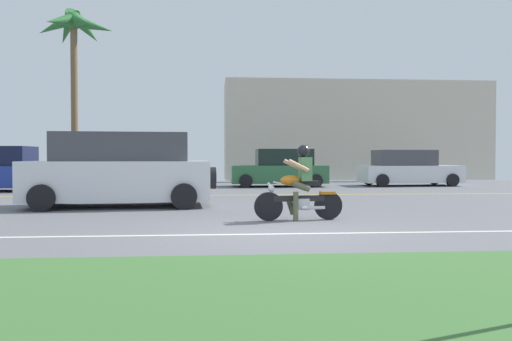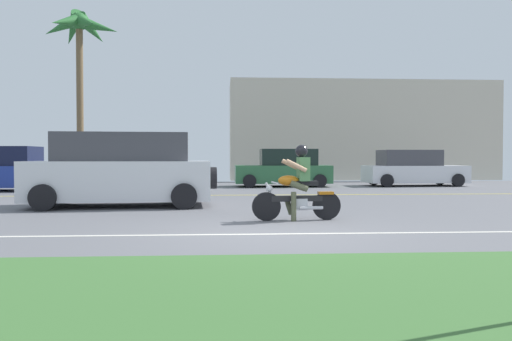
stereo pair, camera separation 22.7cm
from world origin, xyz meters
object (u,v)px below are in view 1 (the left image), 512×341
object	(u,v)px
parked_car_3	(408,169)
parked_car_1	(146,171)
motorcyclist	(300,188)
suv_nearby	(121,171)
palm_tree_0	(74,34)
parked_car_2	(280,169)

from	to	relation	value
parked_car_3	parked_car_1	bearing A→B (deg)	-177.11
motorcyclist	suv_nearby	world-z (taller)	suv_nearby
parked_car_1	palm_tree_0	size ratio (longest dim) A/B	0.47
suv_nearby	palm_tree_0	distance (m)	13.18
parked_car_2	parked_car_1	bearing A→B (deg)	-175.11
motorcyclist	parked_car_2	distance (m)	11.97
parked_car_1	parked_car_3	bearing A→B (deg)	2.89
palm_tree_0	suv_nearby	bearing A→B (deg)	-69.82
suv_nearby	parked_car_2	xyz separation A→B (m)	(5.28, 8.69, -0.17)
parked_car_2	parked_car_3	xyz separation A→B (m)	(5.77, 0.09, -0.01)
suv_nearby	motorcyclist	bearing A→B (deg)	-38.05
parked_car_1	palm_tree_0	world-z (taller)	palm_tree_0
motorcyclist	palm_tree_0	xyz separation A→B (m)	(-8.17, 14.23, 6.32)
parked_car_2	suv_nearby	bearing A→B (deg)	-121.30
parked_car_1	parked_car_2	xyz separation A→B (m)	(5.69, 0.49, 0.08)
suv_nearby	parked_car_1	world-z (taller)	suv_nearby
suv_nearby	parked_car_3	xyz separation A→B (m)	(11.05, 8.78, -0.18)
parked_car_3	motorcyclist	bearing A→B (deg)	-119.94
suv_nearby	palm_tree_0	world-z (taller)	palm_tree_0
motorcyclist	suv_nearby	distance (m)	5.25
motorcyclist	parked_car_2	world-z (taller)	parked_car_2
palm_tree_0	parked_car_2	bearing A→B (deg)	-13.94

